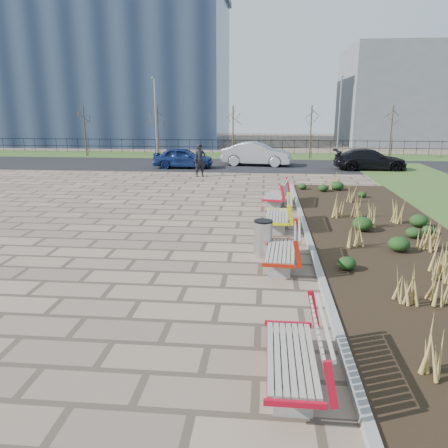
# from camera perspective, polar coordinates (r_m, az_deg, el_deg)

# --- Properties ---
(ground) EXTENTS (120.00, 120.00, 0.00)m
(ground) POSITION_cam_1_polar(r_m,az_deg,el_deg) (9.47, -10.96, -9.78)
(ground) COLOR #866F5C
(ground) RESTS_ON ground
(planting_bed) EXTENTS (4.50, 18.00, 0.10)m
(planting_bed) POSITION_cam_1_polar(r_m,az_deg,el_deg) (14.27, 20.16, -1.68)
(planting_bed) COLOR black
(planting_bed) RESTS_ON ground
(planting_curb) EXTENTS (0.16, 18.00, 0.15)m
(planting_curb) POSITION_cam_1_polar(r_m,az_deg,el_deg) (13.85, 10.81, -1.40)
(planting_curb) COLOR gray
(planting_curb) RESTS_ON ground
(grass_verge_far) EXTENTS (80.00, 5.00, 0.04)m
(grass_verge_far) POSITION_cam_1_polar(r_m,az_deg,el_deg) (36.53, 1.34, 8.92)
(grass_verge_far) COLOR #33511E
(grass_verge_far) RESTS_ON ground
(road) EXTENTS (80.00, 7.00, 0.02)m
(road) POSITION_cam_1_polar(r_m,az_deg,el_deg) (30.59, 0.54, 7.70)
(road) COLOR black
(road) RESTS_ON ground
(bench_a) EXTENTS (0.91, 2.10, 1.00)m
(bench_a) POSITION_cam_1_polar(r_m,az_deg,el_deg) (6.64, 8.78, -16.29)
(bench_a) COLOR #B40C21
(bench_a) RESTS_ON ground
(bench_b) EXTENTS (1.04, 2.16, 1.00)m
(bench_b) POSITION_cam_1_polar(r_m,az_deg,el_deg) (11.04, 7.42, -3.20)
(bench_b) COLOR #AB1D0B
(bench_b) RESTS_ON ground
(bench_c) EXTENTS (0.99, 2.14, 1.00)m
(bench_c) POSITION_cam_1_polar(r_m,az_deg,el_deg) (14.58, 6.97, 1.32)
(bench_c) COLOR #FBF20D
(bench_c) RESTS_ON ground
(bench_d) EXTENTS (1.18, 2.20, 1.00)m
(bench_d) POSITION_cam_1_polar(r_m,az_deg,el_deg) (17.98, 6.70, 3.95)
(bench_d) COLOR red
(bench_d) RESTS_ON ground
(litter_bin) EXTENTS (0.49, 0.49, 0.99)m
(litter_bin) POSITION_cam_1_polar(r_m,az_deg,el_deg) (11.81, 5.12, -1.94)
(litter_bin) COLOR #B2B2B7
(litter_bin) RESTS_ON ground
(pedestrian) EXTENTS (0.81, 0.69, 1.89)m
(pedestrian) POSITION_cam_1_polar(r_m,az_deg,el_deg) (25.49, -3.16, 8.31)
(pedestrian) COLOR black
(pedestrian) RESTS_ON ground
(car_blue) EXTENTS (3.97, 1.70, 1.34)m
(car_blue) POSITION_cam_1_polar(r_m,az_deg,el_deg) (29.14, -5.38, 8.61)
(car_blue) COLOR navy
(car_blue) RESTS_ON road
(car_silver) EXTENTS (4.90, 2.25, 1.56)m
(car_silver) POSITION_cam_1_polar(r_m,az_deg,el_deg) (30.38, 4.30, 9.11)
(car_silver) COLOR #9C9DA3
(car_silver) RESTS_ON road
(car_black) EXTENTS (4.56, 1.93, 1.31)m
(car_black) POSITION_cam_1_polar(r_m,az_deg,el_deg) (29.63, 18.52, 7.99)
(car_black) COLOR black
(car_black) RESTS_ON road
(tree_a) EXTENTS (1.40, 1.40, 4.00)m
(tree_a) POSITION_cam_1_polar(r_m,az_deg,el_deg) (37.70, -17.71, 11.50)
(tree_a) COLOR #4C3D2D
(tree_a) RESTS_ON grass_verge_far
(tree_b) EXTENTS (1.40, 1.40, 4.00)m
(tree_b) POSITION_cam_1_polar(r_m,az_deg,el_deg) (35.82, -8.64, 11.88)
(tree_b) COLOR #4C3D2D
(tree_b) RESTS_ON grass_verge_far
(tree_c) EXTENTS (1.40, 1.40, 4.00)m
(tree_c) POSITION_cam_1_polar(r_m,az_deg,el_deg) (34.87, 1.19, 11.96)
(tree_c) COLOR #4C3D2D
(tree_c) RESTS_ON grass_verge_far
(tree_d) EXTENTS (1.40, 1.40, 4.00)m
(tree_d) POSITION_cam_1_polar(r_m,az_deg,el_deg) (34.95, 11.26, 11.69)
(tree_d) COLOR #4C3D2D
(tree_d) RESTS_ON grass_verge_far
(tree_e) EXTENTS (1.40, 1.40, 4.00)m
(tree_e) POSITION_cam_1_polar(r_m,az_deg,el_deg) (36.04, 20.97, 11.09)
(tree_e) COLOR #4C3D2D
(tree_e) RESTS_ON grass_verge_far
(lamp_west) EXTENTS (0.24, 0.60, 6.00)m
(lamp_west) POSITION_cam_1_polar(r_m,az_deg,el_deg) (35.29, -8.91, 13.45)
(lamp_west) COLOR gray
(lamp_west) RESTS_ON grass_verge_far
(lamp_east) EXTENTS (0.24, 0.60, 6.00)m
(lamp_east) POSITION_cam_1_polar(r_m,az_deg,el_deg) (34.67, 14.80, 13.11)
(lamp_east) COLOR gray
(lamp_east) RESTS_ON grass_verge_far
(railing_fence) EXTENTS (44.00, 0.10, 1.20)m
(railing_fence) POSITION_cam_1_polar(r_m,az_deg,el_deg) (37.96, 1.51, 10.09)
(railing_fence) COLOR black
(railing_fence) RESTS_ON grass_verge_far
(building_glass) EXTENTS (40.00, 14.00, 15.00)m
(building_glass) POSITION_cam_1_polar(r_m,az_deg,el_deg) (54.24, -22.70, 17.75)
(building_glass) COLOR #192338
(building_glass) RESTS_ON ground
(building_grey) EXTENTS (18.00, 12.00, 10.00)m
(building_grey) POSITION_cam_1_polar(r_m,az_deg,el_deg) (53.18, 25.42, 14.83)
(building_grey) COLOR slate
(building_grey) RESTS_ON ground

